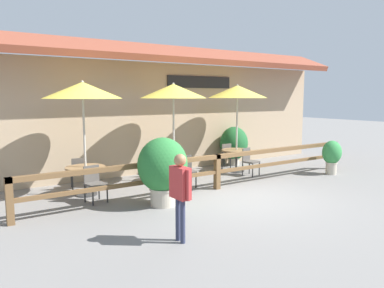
{
  "coord_description": "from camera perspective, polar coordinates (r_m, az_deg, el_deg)",
  "views": [
    {
      "loc": [
        -6.13,
        -6.84,
        2.53
      ],
      "look_at": [
        -0.54,
        1.48,
        1.23
      ],
      "focal_mm": 35.0,
      "sensor_mm": 36.0,
      "label": 1
    }
  ],
  "objects": [
    {
      "name": "ground_plane",
      "position": [
        9.53,
        7.73,
        -8.09
      ],
      "size": [
        60.0,
        60.0,
        0.0
      ],
      "primitive_type": "plane",
      "color": "slate"
    },
    {
      "name": "patio_umbrella_near",
      "position": [
        9.73,
        -16.33,
        7.83
      ],
      "size": [
        1.95,
        1.95,
        2.9
      ],
      "color": "#B7B2A8",
      "rests_on": "ground"
    },
    {
      "name": "patio_umbrella_middle",
      "position": [
        10.94,
        -2.86,
        8.03
      ],
      "size": [
        1.95,
        1.95,
        2.9
      ],
      "color": "#B7B2A8",
      "rests_on": "ground"
    },
    {
      "name": "dining_table_middle",
      "position": [
        11.11,
        -2.79,
        -2.68
      ],
      "size": [
        1.0,
        1.0,
        0.74
      ],
      "color": "olive",
      "rests_on": "ground"
    },
    {
      "name": "chair_far_wallside",
      "position": [
        13.2,
        4.94,
        -1.55
      ],
      "size": [
        0.43,
        0.43,
        0.87
      ],
      "rotation": [
        0.0,
        0.0,
        3.13
      ],
      "color": "#514C47",
      "rests_on": "ground"
    },
    {
      "name": "building_facade",
      "position": [
        12.55,
        -4.69,
        5.68
      ],
      "size": [
        14.28,
        1.49,
        4.23
      ],
      "color": "tan",
      "rests_on": "ground"
    },
    {
      "name": "potted_plant_broad_leaf",
      "position": [
        8.61,
        -4.49,
        -3.62
      ],
      "size": [
        1.18,
        1.06,
        1.59
      ],
      "color": "#B7AD99",
      "rests_on": "ground"
    },
    {
      "name": "dining_table_near",
      "position": [
        9.92,
        -15.9,
        -4.17
      ],
      "size": [
        1.0,
        1.0,
        0.74
      ],
      "color": "olive",
      "rests_on": "ground"
    },
    {
      "name": "potted_plant_corner_fern",
      "position": [
        13.76,
        6.41,
        0.0
      ],
      "size": [
        1.07,
        0.96,
        1.41
      ],
      "color": "#B7AD99",
      "rests_on": "ground"
    },
    {
      "name": "pedestrian",
      "position": [
        6.44,
        -1.81,
        -6.4
      ],
      "size": [
        0.21,
        0.55,
        1.55
      ],
      "rotation": [
        0.0,
        0.0,
        1.59
      ],
      "color": "#2D334C",
      "rests_on": "ground"
    },
    {
      "name": "potted_plant_entrance_palm",
      "position": [
        12.89,
        20.53,
        -1.53
      ],
      "size": [
        0.65,
        0.59,
        1.1
      ],
      "color": "#B7AD99",
      "rests_on": "ground"
    },
    {
      "name": "patio_railing",
      "position": [
        10.16,
        3.86,
        -3.05
      ],
      "size": [
        10.4,
        0.14,
        0.95
      ],
      "color": "brown",
      "rests_on": "ground"
    },
    {
      "name": "patio_umbrella_far",
      "position": [
        12.47,
        6.93,
        7.9
      ],
      "size": [
        1.95,
        1.95,
        2.9
      ],
      "color": "#B7B2A8",
      "rests_on": "ground"
    },
    {
      "name": "chair_middle_streetside",
      "position": [
        10.45,
        -0.85,
        -3.88
      ],
      "size": [
        0.51,
        0.51,
        0.87
      ],
      "rotation": [
        0.0,
        0.0,
        -0.25
      ],
      "color": "#514C47",
      "rests_on": "ground"
    },
    {
      "name": "chair_middle_wallside",
      "position": [
        11.82,
        -4.52,
        -2.59
      ],
      "size": [
        0.51,
        0.51,
        0.87
      ],
      "rotation": [
        0.0,
        0.0,
        2.89
      ],
      "color": "#514C47",
      "rests_on": "ground"
    },
    {
      "name": "chair_far_streetside",
      "position": [
        12.07,
        8.74,
        -2.44
      ],
      "size": [
        0.51,
        0.51,
        0.87
      ],
      "rotation": [
        0.0,
        0.0,
        0.24
      ],
      "color": "#514C47",
      "rests_on": "ground"
    },
    {
      "name": "dining_table_far",
      "position": [
        12.62,
        6.78,
        -1.52
      ],
      "size": [
        1.0,
        1.0,
        0.74
      ],
      "color": "olive",
      "rests_on": "ground"
    },
    {
      "name": "chair_near_streetside",
      "position": [
        9.25,
        -14.67,
        -5.59
      ],
      "size": [
        0.49,
        0.49,
        0.87
      ],
      "rotation": [
        0.0,
        0.0,
        0.17
      ],
      "color": "#514C47",
      "rests_on": "ground"
    },
    {
      "name": "chair_near_wallside",
      "position": [
        10.64,
        -16.83,
        -3.99
      ],
      "size": [
        0.49,
        0.49,
        0.87
      ],
      "rotation": [
        0.0,
        0.0,
        2.94
      ],
      "color": "#514C47",
      "rests_on": "ground"
    }
  ]
}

